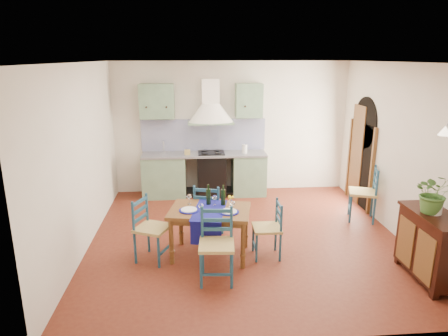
{
  "coord_description": "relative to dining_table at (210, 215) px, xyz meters",
  "views": [
    {
      "loc": [
        -0.83,
        -5.99,
        2.88
      ],
      "look_at": [
        -0.33,
        0.3,
        1.12
      ],
      "focal_mm": 32.0,
      "sensor_mm": 36.0,
      "label": 1
    }
  ],
  "objects": [
    {
      "name": "right_wall",
      "position": [
        3.1,
        0.84,
        0.69
      ],
      "size": [
        0.26,
        5.0,
        2.8
      ],
      "color": "beige",
      "rests_on": "ground"
    },
    {
      "name": "chair_spare",
      "position": [
        2.84,
        1.14,
        -0.14
      ],
      "size": [
        0.59,
        0.59,
        1.0
      ],
      "color": "navy",
      "rests_on": "ground"
    },
    {
      "name": "left_wall",
      "position": [
        -1.9,
        0.56,
        0.75
      ],
      "size": [
        0.04,
        5.0,
        2.8
      ],
      "primitive_type": "cube",
      "color": "beige",
      "rests_on": "ground"
    },
    {
      "name": "floor",
      "position": [
        0.6,
        0.56,
        -0.65
      ],
      "size": [
        5.0,
        5.0,
        0.0
      ],
      "primitive_type": "plane",
      "color": "#4F1911",
      "rests_on": "ground"
    },
    {
      "name": "chair_far",
      "position": [
        -0.0,
        0.57,
        -0.16
      ],
      "size": [
        0.54,
        0.54,
        0.95
      ],
      "color": "navy",
      "rests_on": "ground"
    },
    {
      "name": "sideboard",
      "position": [
        2.86,
        -0.9,
        -0.14
      ],
      "size": [
        0.5,
        1.05,
        0.94
      ],
      "color": "black",
      "rests_on": "ground"
    },
    {
      "name": "chair_left",
      "position": [
        -0.87,
        -0.05,
        -0.16
      ],
      "size": [
        0.58,
        0.58,
        0.95
      ],
      "color": "navy",
      "rests_on": "ground"
    },
    {
      "name": "dining_table",
      "position": [
        0.0,
        0.0,
        0.0
      ],
      "size": [
        1.28,
        1.0,
        1.05
      ],
      "color": "brown",
      "rests_on": "ground"
    },
    {
      "name": "potted_plant",
      "position": [
        2.83,
        -0.85,
        0.55
      ],
      "size": [
        0.58,
        0.53,
        0.54
      ],
      "primitive_type": "imported",
      "rotation": [
        0.0,
        0.0,
        -0.27
      ],
      "color": "#3D6B2C",
      "rests_on": "sideboard"
    },
    {
      "name": "back_wall",
      "position": [
        0.13,
        2.85,
        0.4
      ],
      "size": [
        5.0,
        0.96,
        2.8
      ],
      "color": "beige",
      "rests_on": "ground"
    },
    {
      "name": "ceiling",
      "position": [
        0.6,
        0.56,
        2.15
      ],
      "size": [
        5.0,
        5.0,
        0.01
      ],
      "primitive_type": "cube",
      "color": "white",
      "rests_on": "back_wall"
    },
    {
      "name": "chair_right",
      "position": [
        0.86,
        -0.09,
        -0.21
      ],
      "size": [
        0.41,
        0.41,
        0.86
      ],
      "color": "navy",
      "rests_on": "ground"
    },
    {
      "name": "chair_near",
      "position": [
        0.05,
        -0.67,
        -0.15
      ],
      "size": [
        0.49,
        0.49,
        0.98
      ],
      "color": "navy",
      "rests_on": "ground"
    }
  ]
}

